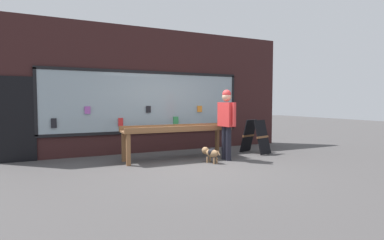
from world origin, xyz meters
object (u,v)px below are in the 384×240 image
object	(u,v)px
person_browsing	(227,118)
display_table_main	(177,132)
sandwich_board_sign	(255,136)
small_dog	(211,153)

from	to	relation	value
person_browsing	display_table_main	bearing A→B (deg)	53.98
sandwich_board_sign	display_table_main	bearing A→B (deg)	160.46
person_browsing	sandwich_board_sign	world-z (taller)	person_browsing
small_dog	sandwich_board_sign	world-z (taller)	sandwich_board_sign
display_table_main	sandwich_board_sign	bearing A→B (deg)	-2.74
display_table_main	sandwich_board_sign	size ratio (longest dim) A/B	2.99
sandwich_board_sign	person_browsing	bearing A→B (deg)	-174.99
person_browsing	small_dog	distance (m)	0.98
person_browsing	small_dog	world-z (taller)	person_browsing
small_dog	sandwich_board_sign	bearing A→B (deg)	-89.25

